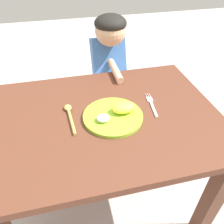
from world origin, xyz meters
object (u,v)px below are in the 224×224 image
at_px(plate, 115,114).
at_px(person, 109,79).
at_px(fork, 152,104).
at_px(spoon, 70,115).

distance_m(plate, person, 0.62).
relative_size(fork, person, 0.19).
bearing_deg(spoon, fork, -95.11).
distance_m(plate, fork, 0.21).
bearing_deg(fork, plate, 111.03).
height_order(plate, person, person).
xyz_separation_m(spoon, person, (0.30, 0.53, -0.16)).
height_order(spoon, person, person).
bearing_deg(fork, spoon, 96.42).
xyz_separation_m(plate, person, (0.10, 0.58, -0.17)).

